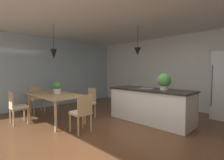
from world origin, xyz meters
TOP-DOWN VIEW (x-y plane):
  - ground_plane at (0.00, 0.00)m, footprint 10.00×8.40m
  - ceiling_slab at (0.00, 0.00)m, footprint 10.00×8.40m
  - wall_back_kitchen at (0.00, 3.26)m, footprint 10.00×0.12m
  - window_wall_left_glazing at (-4.06, 0.00)m, footprint 0.06×8.40m
  - dining_table at (-2.10, -0.68)m, footprint 1.85×0.97m
  - chair_far_right at (-1.68, 0.18)m, footprint 0.43×0.43m
  - chair_near_left at (-2.52, -1.53)m, footprint 0.42×0.42m
  - chair_kitchen_end at (-0.80, -0.68)m, footprint 0.41×0.41m
  - chair_window_end at (-3.40, -0.67)m, footprint 0.43×0.43m
  - kitchen_island at (-0.15, 1.15)m, footprint 2.29×0.90m
  - pendant_over_table at (-2.12, -0.68)m, footprint 0.17×0.17m
  - pendant_over_island_main at (-0.60, 1.15)m, footprint 0.20×0.20m
  - potted_plant_on_island at (0.25, 1.15)m, footprint 0.36×0.36m
  - potted_plant_on_table at (-2.07, -0.62)m, footprint 0.21×0.21m

SIDE VIEW (x-z plane):
  - ground_plane at x=0.00m, z-range -0.04..0.00m
  - kitchen_island at x=-0.15m, z-range 0.01..0.92m
  - chair_far_right at x=-1.68m, z-range 0.04..0.91m
  - chair_near_left at x=-2.52m, z-range 0.04..0.91m
  - chair_kitchen_end at x=-0.80m, z-range 0.04..0.91m
  - chair_window_end at x=-3.40m, z-range 0.04..0.91m
  - dining_table at x=-2.10m, z-range 0.31..1.06m
  - potted_plant_on_table at x=-2.07m, z-range 0.76..1.10m
  - potted_plant_on_island at x=0.25m, z-range 0.92..1.36m
  - wall_back_kitchen at x=0.00m, z-range 0.00..2.70m
  - window_wall_left_glazing at x=-4.06m, z-range 0.00..2.70m
  - pendant_over_table at x=-2.12m, z-range 1.39..2.36m
  - pendant_over_island_main at x=-0.60m, z-range 1.55..2.39m
  - ceiling_slab at x=0.00m, z-range 2.70..2.82m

